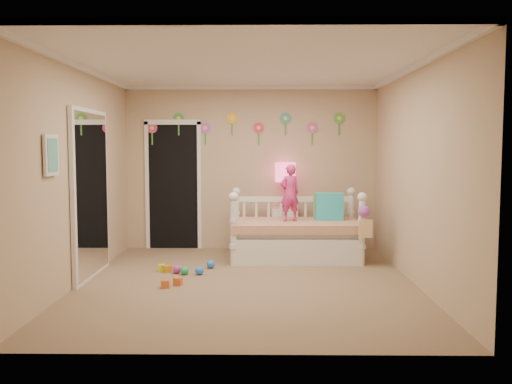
{
  "coord_description": "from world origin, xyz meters",
  "views": [
    {
      "loc": [
        0.18,
        -6.36,
        1.63
      ],
      "look_at": [
        0.1,
        0.6,
        1.05
      ],
      "focal_mm": 37.76,
      "sensor_mm": 36.0,
      "label": 1
    }
  ],
  "objects_px": {
    "child": "(290,193)",
    "nightstand": "(285,229)",
    "daybed": "(295,225)",
    "table_lamp": "(285,178)"
  },
  "relations": [
    {
      "from": "daybed",
      "to": "table_lamp",
      "type": "distance_m",
      "value": 0.94
    },
    {
      "from": "nightstand",
      "to": "child",
      "type": "bearing_deg",
      "value": -83.38
    },
    {
      "from": "daybed",
      "to": "table_lamp",
      "type": "relative_size",
      "value": 2.62
    },
    {
      "from": "child",
      "to": "nightstand",
      "type": "xyz_separation_m",
      "value": [
        -0.03,
        0.71,
        -0.63
      ]
    },
    {
      "from": "daybed",
      "to": "child",
      "type": "bearing_deg",
      "value": -156.06
    },
    {
      "from": "child",
      "to": "nightstand",
      "type": "distance_m",
      "value": 0.95
    },
    {
      "from": "child",
      "to": "nightstand",
      "type": "relative_size",
      "value": 1.21
    },
    {
      "from": "daybed",
      "to": "nightstand",
      "type": "height_order",
      "value": "daybed"
    },
    {
      "from": "daybed",
      "to": "child",
      "type": "height_order",
      "value": "child"
    },
    {
      "from": "nightstand",
      "to": "table_lamp",
      "type": "distance_m",
      "value": 0.81
    }
  ]
}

